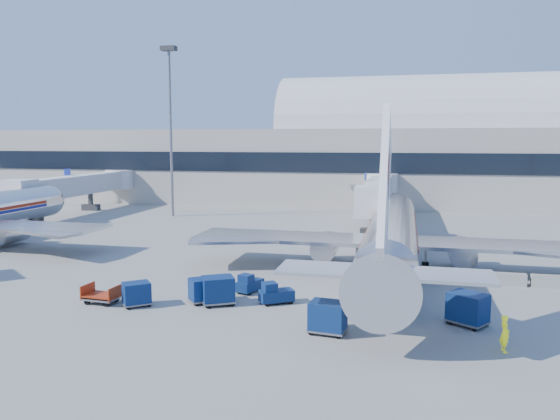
% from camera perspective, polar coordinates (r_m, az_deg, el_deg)
% --- Properties ---
extents(ground, '(260.00, 260.00, 0.00)m').
position_cam_1_polar(ground, '(41.43, -2.78, -7.09)').
color(ground, gray).
rests_on(ground, ground).
extents(terminal, '(170.00, 28.15, 21.00)m').
position_cam_1_polar(terminal, '(97.75, -1.50, 5.67)').
color(terminal, '#B2AA9E').
rests_on(terminal, ground).
extents(airliner_main, '(32.00, 37.26, 12.07)m').
position_cam_1_polar(airliner_main, '(43.73, 11.58, -2.54)').
color(airliner_main, silver).
rests_on(airliner_main, ground).
extents(jetbridge_near, '(4.40, 27.50, 6.25)m').
position_cam_1_polar(jetbridge_near, '(69.77, 10.24, 1.95)').
color(jetbridge_near, silver).
rests_on(jetbridge_near, ground).
extents(jetbridge_mid, '(4.40, 27.50, 6.25)m').
position_cam_1_polar(jetbridge_mid, '(83.19, -20.06, 2.47)').
color(jetbridge_mid, silver).
rests_on(jetbridge_mid, ground).
extents(mast_west, '(2.00, 1.20, 22.60)m').
position_cam_1_polar(mast_west, '(75.42, -11.41, 10.58)').
color(mast_west, slate).
rests_on(mast_west, ground).
extents(barrier_near, '(3.00, 0.55, 0.90)m').
position_cam_1_polar(barrier_near, '(42.34, 22.35, -6.70)').
color(barrier_near, '#9E9E96').
rests_on(barrier_near, ground).
extents(barrier_mid, '(3.00, 0.55, 0.90)m').
position_cam_1_polar(barrier_mid, '(43.01, 26.72, -6.72)').
color(barrier_mid, '#9E9E96').
rests_on(barrier_mid, ground).
extents(tug_lead, '(2.37, 2.04, 1.39)m').
position_cam_1_polar(tug_lead, '(34.96, -0.51, -8.73)').
color(tug_lead, '#0A2150').
rests_on(tug_lead, ground).
extents(tug_right, '(2.66, 2.53, 1.60)m').
position_cam_1_polar(tug_right, '(34.99, 11.24, -8.70)').
color(tug_right, '#0A2150').
rests_on(tug_right, ground).
extents(tug_left, '(1.64, 2.24, 1.31)m').
position_cam_1_polar(tug_left, '(37.47, -3.25, -7.70)').
color(tug_left, '#0A2150').
rests_on(tug_left, ground).
extents(cart_train_a, '(2.52, 2.34, 1.78)m').
position_cam_1_polar(cart_train_a, '(34.85, -6.49, -8.28)').
color(cart_train_a, '#0A2150').
rests_on(cart_train_a, ground).
extents(cart_train_b, '(2.23, 2.18, 1.57)m').
position_cam_1_polar(cart_train_b, '(35.44, -7.99, -8.24)').
color(cart_train_b, '#0A2150').
rests_on(cart_train_b, ground).
extents(cart_train_c, '(2.13, 2.08, 1.49)m').
position_cam_1_polar(cart_train_c, '(35.54, -14.76, -8.43)').
color(cart_train_c, '#0A2150').
rests_on(cart_train_c, ground).
extents(cart_solo_near, '(2.13, 1.72, 1.73)m').
position_cam_1_polar(cart_solo_near, '(29.80, 5.02, -11.04)').
color(cart_solo_near, '#0A2150').
rests_on(cart_solo_near, ground).
extents(cart_solo_far, '(2.59, 2.46, 1.82)m').
position_cam_1_polar(cart_solo_far, '(32.68, 19.04, -9.67)').
color(cart_solo_far, '#0A2150').
rests_on(cart_solo_far, ground).
extents(cart_open_red, '(2.25, 1.67, 0.58)m').
position_cam_1_polar(cart_open_red, '(36.84, -18.09, -8.62)').
color(cart_open_red, slate).
rests_on(cart_open_red, ground).
extents(ramp_worker, '(0.57, 0.75, 1.84)m').
position_cam_1_polar(ramp_worker, '(29.41, 22.43, -11.84)').
color(ramp_worker, '#DDEB18').
rests_on(ramp_worker, ground).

